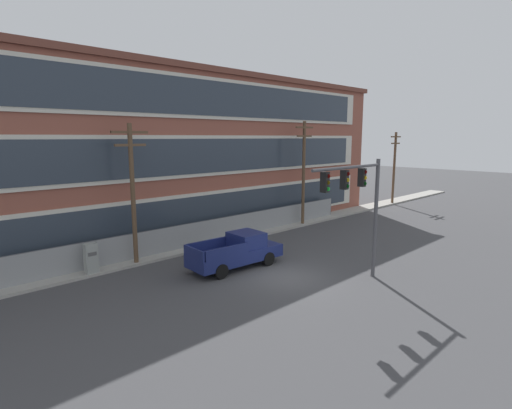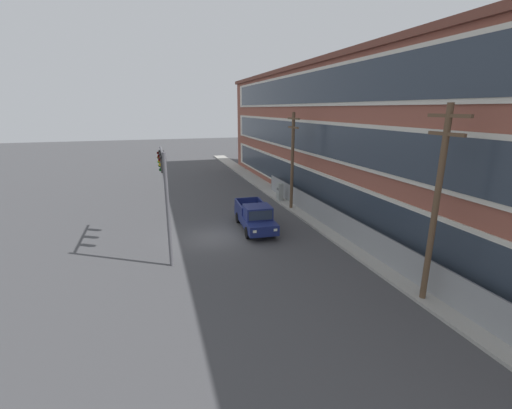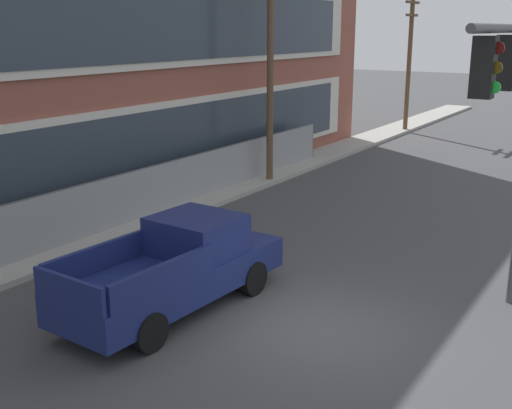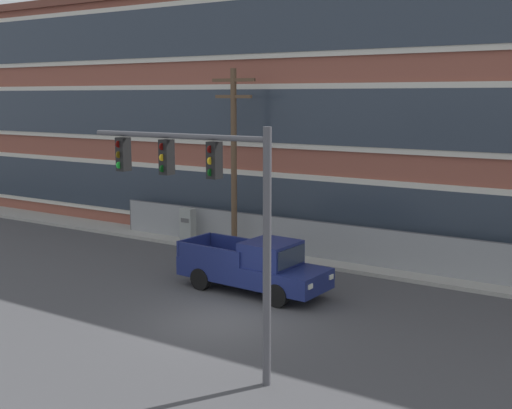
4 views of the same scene
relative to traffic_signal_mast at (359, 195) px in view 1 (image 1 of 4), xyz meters
The scene contains 10 objects.
ground_plane 5.75m from the traffic_signal_mast, 121.13° to the left, with size 160.00×160.00×0.00m, color #424244.
sidewalk_building_side 12.19m from the traffic_signal_mast, 99.14° to the left, with size 80.00×1.90×0.16m, color #9E9B93.
brick_mill_building 18.75m from the traffic_signal_mast, 107.36° to the left, with size 51.63×11.99×12.15m.
chain_link_fence 11.83m from the traffic_signal_mast, 89.39° to the left, with size 27.03×0.06×1.74m.
traffic_signal_mast is the anchor object (origin of this frame).
pickup_truck_navy 7.57m from the traffic_signal_mast, 112.30° to the left, with size 5.74×2.30×1.95m.
utility_pole_near_corner 12.40m from the traffic_signal_mast, 121.45° to the left, with size 2.17×0.26×8.12m.
utility_pole_midblock 13.77m from the traffic_signal_mast, 50.52° to the left, with size 2.08×0.26×8.64m.
utility_pole_far_east 26.46m from the traffic_signal_mast, 23.54° to the left, with size 2.00×0.26×7.89m.
electrical_cabinet 14.39m from the traffic_signal_mast, 130.73° to the left, with size 0.65×0.45×1.78m.
Camera 1 is at (-15.18, -13.34, 7.36)m, focal length 28.00 mm.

